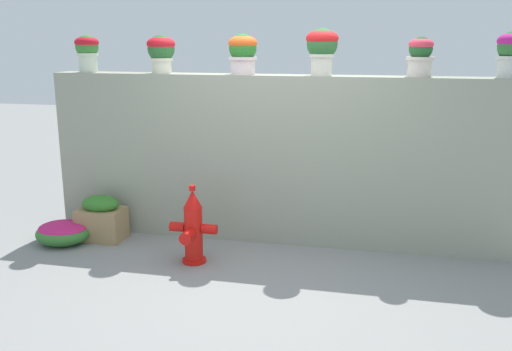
{
  "coord_description": "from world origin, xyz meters",
  "views": [
    {
      "loc": [
        1.03,
        -4.57,
        2.15
      ],
      "look_at": [
        -0.21,
        0.95,
        0.76
      ],
      "focal_mm": 39.23,
      "sensor_mm": 36.0,
      "label": 1
    }
  ],
  "objects_px": {
    "potted_plant_4": "(420,54)",
    "flower_bush_left": "(63,232)",
    "potted_plant_1": "(161,50)",
    "planter_box": "(101,218)",
    "potted_plant_0": "(87,50)",
    "potted_plant_3": "(322,46)",
    "potted_plant_2": "(243,51)",
    "fire_hydrant": "(193,229)"
  },
  "relations": [
    {
      "from": "potted_plant_4",
      "to": "flower_bush_left",
      "type": "distance_m",
      "value": 4.12
    },
    {
      "from": "potted_plant_1",
      "to": "potted_plant_4",
      "type": "xyz_separation_m",
      "value": [
        2.66,
        0.02,
        -0.03
      ]
    },
    {
      "from": "potted_plant_1",
      "to": "planter_box",
      "type": "xyz_separation_m",
      "value": [
        -0.6,
        -0.42,
        -1.79
      ]
    },
    {
      "from": "potted_plant_0",
      "to": "potted_plant_3",
      "type": "xyz_separation_m",
      "value": [
        2.57,
        0.01,
        0.05
      ]
    },
    {
      "from": "potted_plant_0",
      "to": "potted_plant_1",
      "type": "relative_size",
      "value": 1.0
    },
    {
      "from": "potted_plant_2",
      "to": "potted_plant_3",
      "type": "xyz_separation_m",
      "value": [
        0.82,
        -0.01,
        0.05
      ]
    },
    {
      "from": "potted_plant_2",
      "to": "potted_plant_4",
      "type": "height_order",
      "value": "potted_plant_2"
    },
    {
      "from": "potted_plant_0",
      "to": "potted_plant_2",
      "type": "height_order",
      "value": "potted_plant_2"
    },
    {
      "from": "flower_bush_left",
      "to": "potted_plant_4",
      "type": "bearing_deg",
      "value": 10.04
    },
    {
      "from": "potted_plant_0",
      "to": "flower_bush_left",
      "type": "distance_m",
      "value": 2.0
    },
    {
      "from": "fire_hydrant",
      "to": "planter_box",
      "type": "height_order",
      "value": "fire_hydrant"
    },
    {
      "from": "potted_plant_0",
      "to": "potted_plant_3",
      "type": "relative_size",
      "value": 0.86
    },
    {
      "from": "potted_plant_0",
      "to": "potted_plant_4",
      "type": "xyz_separation_m",
      "value": [
        3.52,
        0.03,
        -0.03
      ]
    },
    {
      "from": "potted_plant_2",
      "to": "flower_bush_left",
      "type": "height_order",
      "value": "potted_plant_2"
    },
    {
      "from": "fire_hydrant",
      "to": "flower_bush_left",
      "type": "relative_size",
      "value": 1.33
    },
    {
      "from": "potted_plant_0",
      "to": "fire_hydrant",
      "type": "height_order",
      "value": "potted_plant_0"
    },
    {
      "from": "potted_plant_1",
      "to": "potted_plant_2",
      "type": "bearing_deg",
      "value": 0.03
    },
    {
      "from": "potted_plant_2",
      "to": "fire_hydrant",
      "type": "distance_m",
      "value": 1.89
    },
    {
      "from": "potted_plant_1",
      "to": "fire_hydrant",
      "type": "relative_size",
      "value": 0.51
    },
    {
      "from": "fire_hydrant",
      "to": "planter_box",
      "type": "relative_size",
      "value": 1.58
    },
    {
      "from": "potted_plant_1",
      "to": "potted_plant_3",
      "type": "bearing_deg",
      "value": -0.36
    },
    {
      "from": "potted_plant_0",
      "to": "potted_plant_4",
      "type": "relative_size",
      "value": 1.05
    },
    {
      "from": "fire_hydrant",
      "to": "potted_plant_0",
      "type": "bearing_deg",
      "value": 150.78
    },
    {
      "from": "potted_plant_3",
      "to": "planter_box",
      "type": "relative_size",
      "value": 0.94
    },
    {
      "from": "potted_plant_3",
      "to": "flower_bush_left",
      "type": "relative_size",
      "value": 0.79
    },
    {
      "from": "potted_plant_2",
      "to": "planter_box",
      "type": "height_order",
      "value": "potted_plant_2"
    },
    {
      "from": "potted_plant_3",
      "to": "fire_hydrant",
      "type": "relative_size",
      "value": 0.6
    },
    {
      "from": "potted_plant_2",
      "to": "flower_bush_left",
      "type": "bearing_deg",
      "value": -161.32
    },
    {
      "from": "potted_plant_0",
      "to": "potted_plant_2",
      "type": "xyz_separation_m",
      "value": [
        1.75,
        0.02,
        -0.01
      ]
    },
    {
      "from": "potted_plant_0",
      "to": "planter_box",
      "type": "xyz_separation_m",
      "value": [
        0.25,
        -0.4,
        -1.79
      ]
    },
    {
      "from": "potted_plant_0",
      "to": "potted_plant_2",
      "type": "distance_m",
      "value": 1.75
    },
    {
      "from": "potted_plant_2",
      "to": "fire_hydrant",
      "type": "height_order",
      "value": "potted_plant_2"
    },
    {
      "from": "potted_plant_0",
      "to": "planter_box",
      "type": "relative_size",
      "value": 0.81
    },
    {
      "from": "potted_plant_3",
      "to": "fire_hydrant",
      "type": "distance_m",
      "value": 2.21
    },
    {
      "from": "potted_plant_1",
      "to": "potted_plant_4",
      "type": "height_order",
      "value": "potted_plant_1"
    },
    {
      "from": "potted_plant_3",
      "to": "potted_plant_0",
      "type": "bearing_deg",
      "value": -179.84
    },
    {
      "from": "potted_plant_0",
      "to": "planter_box",
      "type": "height_order",
      "value": "potted_plant_0"
    },
    {
      "from": "flower_bush_left",
      "to": "potted_plant_1",
      "type": "bearing_deg",
      "value": 33.24
    },
    {
      "from": "potted_plant_4",
      "to": "potted_plant_1",
      "type": "bearing_deg",
      "value": -179.67
    },
    {
      "from": "potted_plant_3",
      "to": "flower_bush_left",
      "type": "xyz_separation_m",
      "value": [
        -2.67,
        -0.61,
        -1.95
      ]
    },
    {
      "from": "planter_box",
      "to": "potted_plant_1",
      "type": "bearing_deg",
      "value": 34.95
    },
    {
      "from": "potted_plant_0",
      "to": "planter_box",
      "type": "distance_m",
      "value": 1.85
    }
  ]
}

